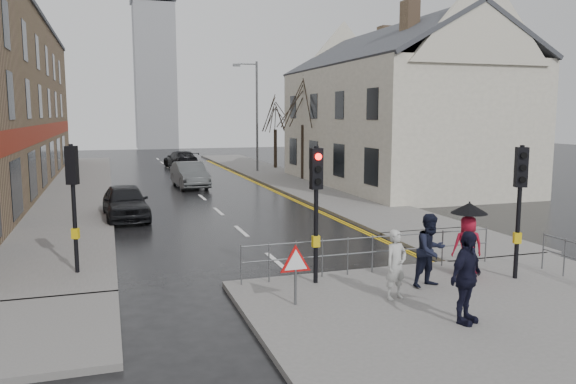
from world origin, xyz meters
TOP-DOWN VIEW (x-y plane):
  - ground at (0.00, 0.00)m, footprint 120.00×120.00m
  - near_pavement at (3.00, -3.50)m, footprint 10.00×9.00m
  - left_pavement at (-6.50, 23.00)m, footprint 4.00×44.00m
  - right_pavement at (6.50, 25.00)m, footprint 4.00×40.00m
  - pavement_bridge_right at (6.50, 3.00)m, footprint 4.00×4.20m
  - pavement_stub_left at (-6.50, -1.00)m, footprint 4.00×4.20m
  - building_right_cream at (12.00, 18.00)m, footprint 9.00×16.40m
  - church_tower at (1.50, 62.00)m, footprint 5.00×5.00m
  - traffic_signal_near_left at (0.20, 0.20)m, footprint 0.28×0.27m
  - traffic_signal_near_right at (5.20, -1.00)m, footprint 0.34×0.33m
  - traffic_signal_far_left at (-5.50, 3.00)m, footprint 0.34×0.33m
  - guard_railing_front at (1.95, 0.60)m, footprint 7.14×0.04m
  - warning_sign at (-0.80, -1.21)m, footprint 0.80×0.07m
  - street_lamp at (5.82, 28.00)m, footprint 1.83×0.25m
  - tree_near at (7.50, 22.00)m, footprint 2.40×2.40m
  - tree_far at (8.00, 30.00)m, footprint 2.40×2.40m
  - pedestrian_a at (1.50, -1.50)m, footprint 0.66×0.52m
  - pedestrian_b at (2.74, -0.93)m, footprint 1.00×0.86m
  - pedestrian_with_umbrella at (4.15, -0.42)m, footprint 0.96×0.96m
  - pedestrian_d at (2.09, -3.27)m, footprint 1.19×0.92m
  - car_parked at (-4.00, 11.31)m, footprint 1.95×4.34m
  - car_mid at (-0.03, 20.80)m, footprint 1.86×4.66m
  - car_far at (1.00, 33.30)m, footprint 2.57×5.06m

SIDE VIEW (x-z plane):
  - ground at x=0.00m, z-range 0.00..0.00m
  - near_pavement at x=3.00m, z-range 0.00..0.14m
  - left_pavement at x=-6.50m, z-range 0.00..0.14m
  - right_pavement at x=6.50m, z-range 0.00..0.14m
  - pavement_bridge_right at x=6.50m, z-range 0.00..0.14m
  - pavement_stub_left at x=-6.50m, z-range 0.00..0.14m
  - car_far at x=1.00m, z-range 0.00..1.41m
  - car_parked at x=-4.00m, z-range 0.00..1.45m
  - car_mid at x=-0.03m, z-range 0.00..1.51m
  - guard_railing_front at x=1.95m, z-range 0.36..1.36m
  - pedestrian_a at x=1.50m, z-range 0.14..1.73m
  - pedestrian_b at x=2.74m, z-range 0.14..1.93m
  - warning_sign at x=-0.80m, z-range 0.37..1.72m
  - pedestrian_d at x=2.09m, z-range 0.14..2.02m
  - pedestrian_with_umbrella at x=4.15m, z-range 0.26..2.18m
  - traffic_signal_near_left at x=0.20m, z-range 0.76..4.16m
  - traffic_signal_near_right at x=5.20m, z-range 0.76..4.16m
  - traffic_signal_far_left at x=-5.50m, z-range 0.76..4.16m
  - tree_far at x=8.00m, z-range 1.60..7.24m
  - street_lamp at x=5.82m, z-range 0.71..8.71m
  - building_right_cream at x=12.00m, z-range -0.27..9.83m
  - tree_near at x=7.50m, z-range 1.85..8.43m
  - church_tower at x=1.50m, z-range 0.00..18.00m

